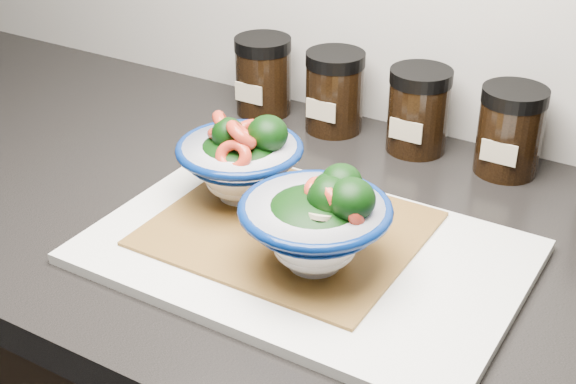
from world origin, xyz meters
The scene contains 9 objects.
countertop centered at (0.00, 1.45, 0.88)m, with size 3.50×0.60×0.04m, color black.
cutting_board centered at (0.01, 1.39, 0.91)m, with size 0.45×0.30×0.01m, color silver.
bamboo_mat centered at (-0.02, 1.41, 0.91)m, with size 0.28×0.24×0.00m, color olive.
bowl_left centered at (-0.10, 1.44, 0.96)m, with size 0.15×0.15×0.11m.
bowl_right centered at (0.04, 1.37, 0.97)m, with size 0.15×0.15×0.11m.
spice_jar_a centered at (-0.23, 1.69, 0.96)m, with size 0.08×0.08×0.11m.
spice_jar_b centered at (-0.11, 1.69, 0.96)m, with size 0.08×0.08×0.11m.
spice_jar_c centered at (0.01, 1.69, 0.96)m, with size 0.08×0.08×0.11m.
spice_jar_d centered at (0.13, 1.69, 0.96)m, with size 0.08×0.08×0.11m.
Camera 1 is at (0.36, 0.77, 1.38)m, focal length 50.00 mm.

